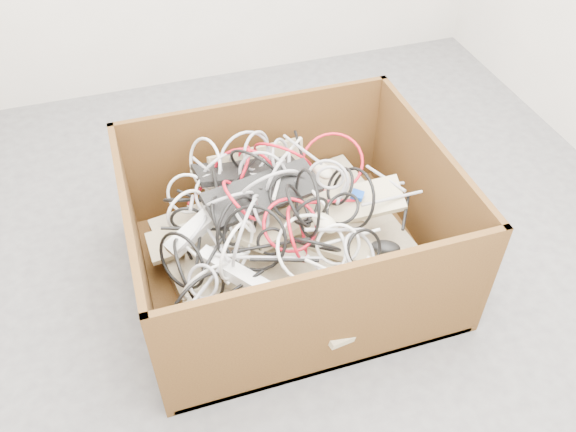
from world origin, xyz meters
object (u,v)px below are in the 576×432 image
object	(u,v)px
power_strip_left	(204,221)
vga_plug	(357,195)
power_strip_right	(236,273)
cardboard_box	(286,250)

from	to	relation	value
power_strip_left	vga_plug	size ratio (longest dim) A/B	7.24
power_strip_right	cardboard_box	bearing A→B (deg)	90.46
power_strip_left	power_strip_right	bearing A→B (deg)	-104.50
vga_plug	power_strip_right	bearing A→B (deg)	-122.47
cardboard_box	power_strip_right	bearing A→B (deg)	-136.75
cardboard_box	power_strip_left	distance (m)	0.39
power_strip_right	vga_plug	size ratio (longest dim) A/B	6.25
cardboard_box	power_strip_right	size ratio (longest dim) A/B	4.13
cardboard_box	power_strip_left	bearing A→B (deg)	179.85
power_strip_left	vga_plug	xyz separation A→B (m)	(0.57, -0.02, -0.01)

